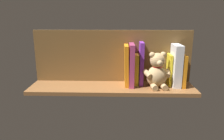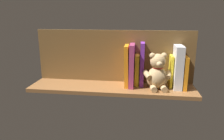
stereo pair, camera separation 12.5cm
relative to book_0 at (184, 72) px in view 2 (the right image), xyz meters
The scene contains 10 objects.
ground_plane 42.92cm from the book_0, ahead, with size 97.67×24.03×2.20cm, color brown.
shelf_back_panel 42.79cm from the book_0, 10.55° to the right, with size 97.67×1.50×32.37cm, color brown.
book_0 is the anchor object (origin of this frame).
dictionary_thick_white 4.72cm from the book_0, ahead, with size 4.55×13.25×24.68cm, color silver.
book_1 7.41cm from the book_0, 13.01° to the right, with size 1.49×9.84×18.64cm, color yellow.
teddy_bear 15.61cm from the book_0, 11.82° to the left, with size 16.77×14.55×20.89cm.
book_2 24.43cm from the book_0, ahead, with size 2.34×9.56×25.81cm, color purple.
book_3 27.04cm from the book_0, ahead, with size 2.47×9.06×18.45cm, color yellow.
book_4 30.19cm from the book_0, ahead, with size 2.79×13.86×25.08cm, color #B23F72.
book_5 33.09cm from the book_0, ahead, with size 2.24×12.92×24.29cm, color orange.
Camera 2 is at (-16.19, 119.88, 41.75)cm, focal length 34.03 mm.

